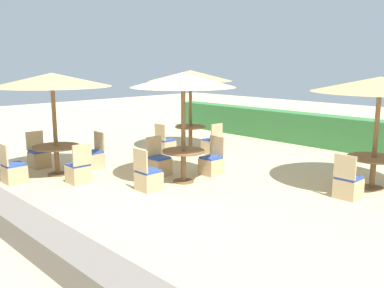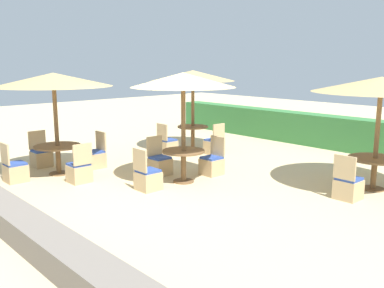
# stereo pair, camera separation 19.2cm
# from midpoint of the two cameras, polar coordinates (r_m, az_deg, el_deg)

# --- Properties ---
(ground_plane) EXTENTS (40.00, 40.00, 0.00)m
(ground_plane) POSITION_cam_midpoint_polar(r_m,az_deg,el_deg) (9.51, -3.21, -5.82)
(ground_plane) COLOR #D1BA8C
(hedge_row) EXTENTS (13.00, 0.70, 1.03)m
(hedge_row) POSITION_cam_midpoint_polar(r_m,az_deg,el_deg) (14.40, 16.98, 1.64)
(hedge_row) COLOR #387A3D
(hedge_row) RESTS_ON ground_plane
(stone_border) EXTENTS (10.00, 0.56, 0.41)m
(stone_border) POSITION_cam_midpoint_polar(r_m,az_deg,el_deg) (7.77, -23.47, -9.09)
(stone_border) COLOR slate
(stone_border) RESTS_ON ground_plane
(parasol_back_right) EXTENTS (2.85, 2.85, 2.43)m
(parasol_back_right) POSITION_cam_midpoint_polar(r_m,az_deg,el_deg) (9.83, 23.29, 7.28)
(parasol_back_right) COLOR brown
(parasol_back_right) RESTS_ON ground_plane
(round_table_back_right) EXTENTS (1.12, 1.12, 0.70)m
(round_table_back_right) POSITION_cam_midpoint_polar(r_m,az_deg,el_deg) (10.07, 22.55, -2.39)
(round_table_back_right) COLOR brown
(round_table_back_right) RESTS_ON ground_plane
(patio_chair_back_right_south) EXTENTS (0.46, 0.46, 0.93)m
(patio_chair_back_right_south) POSITION_cam_midpoint_polar(r_m,az_deg,el_deg) (9.24, 19.52, -5.26)
(patio_chair_back_right_south) COLOR tan
(patio_chair_back_right_south) RESTS_ON ground_plane
(parasol_back_left) EXTENTS (2.57, 2.57, 2.46)m
(parasol_back_left) POSITION_cam_midpoint_polar(r_m,az_deg,el_deg) (13.19, -0.64, 9.06)
(parasol_back_left) COLOR brown
(parasol_back_left) RESTS_ON ground_plane
(round_table_back_left) EXTENTS (0.95, 0.95, 0.74)m
(round_table_back_left) POSITION_cam_midpoint_polar(r_m,az_deg,el_deg) (13.36, -0.62, 1.62)
(round_table_back_left) COLOR brown
(round_table_back_left) RESTS_ON ground_plane
(patio_chair_back_left_south) EXTENTS (0.46, 0.46, 0.93)m
(patio_chair_back_left_south) POSITION_cam_midpoint_polar(r_m,az_deg,el_deg) (12.80, -4.03, -0.19)
(patio_chair_back_left_south) COLOR tan
(patio_chair_back_left_south) RESTS_ON ground_plane
(patio_chair_back_left_east) EXTENTS (0.46, 0.46, 0.93)m
(patio_chair_back_left_east) POSITION_cam_midpoint_polar(r_m,az_deg,el_deg) (12.82, 2.24, -0.15)
(patio_chair_back_left_east) COLOR tan
(patio_chair_back_left_east) RESTS_ON ground_plane
(parasol_front_left) EXTENTS (2.78, 2.78, 2.47)m
(parasol_front_left) POSITION_cam_midpoint_polar(r_m,az_deg,el_deg) (10.73, -18.67, 8.07)
(parasol_front_left) COLOR brown
(parasol_front_left) RESTS_ON ground_plane
(round_table_front_left) EXTENTS (1.12, 1.12, 0.72)m
(round_table_front_left) POSITION_cam_midpoint_polar(r_m,az_deg,el_deg) (10.94, -18.11, -0.98)
(round_table_front_left) COLOR brown
(round_table_front_left) RESTS_ON ground_plane
(patio_chair_front_left_north) EXTENTS (0.46, 0.46, 0.93)m
(patio_chair_front_left_north) POSITION_cam_midpoint_polar(r_m,az_deg,el_deg) (11.43, -13.46, -1.85)
(patio_chair_front_left_north) COLOR tan
(patio_chair_front_left_north) RESTS_ON ground_plane
(patio_chair_front_left_west) EXTENTS (0.46, 0.46, 0.93)m
(patio_chair_front_left_west) POSITION_cam_midpoint_polar(r_m,az_deg,el_deg) (11.95, -20.17, -1.67)
(patio_chair_front_left_west) COLOR tan
(patio_chair_front_left_west) RESTS_ON ground_plane
(patio_chair_front_left_south) EXTENTS (0.46, 0.46, 0.93)m
(patio_chair_front_left_south) POSITION_cam_midpoint_polar(r_m,az_deg,el_deg) (10.64, -23.19, -3.40)
(patio_chair_front_left_south) COLOR tan
(patio_chair_front_left_south) RESTS_ON ground_plane
(patio_chair_front_left_east) EXTENTS (0.46, 0.46, 0.93)m
(patio_chair_front_left_east) POSITION_cam_midpoint_polar(r_m,az_deg,el_deg) (10.14, -15.39, -3.59)
(patio_chair_front_left_east) COLOR tan
(patio_chair_front_left_east) RESTS_ON ground_plane
(parasol_center) EXTENTS (2.35, 2.35, 2.50)m
(parasol_center) POSITION_cam_midpoint_polar(r_m,az_deg,el_deg) (9.54, -1.77, 8.46)
(parasol_center) COLOR brown
(parasol_center) RESTS_ON ground_plane
(round_table_center) EXTENTS (0.97, 0.97, 0.75)m
(round_table_center) POSITION_cam_midpoint_polar(r_m,az_deg,el_deg) (9.78, -1.71, -1.87)
(round_table_center) COLOR brown
(round_table_center) RESTS_ON ground_plane
(patio_chair_center_west) EXTENTS (0.46, 0.46, 0.93)m
(patio_chair_center_west) POSITION_cam_midpoint_polar(r_m,az_deg,el_deg) (10.52, -4.96, -2.69)
(patio_chair_center_west) COLOR tan
(patio_chair_center_west) RESTS_ON ground_plane
(patio_chair_center_north) EXTENTS (0.46, 0.46, 0.93)m
(patio_chair_center_north) POSITION_cam_midpoint_polar(r_m,az_deg,el_deg) (10.51, 2.09, -2.68)
(patio_chair_center_north) COLOR tan
(patio_chair_center_north) RESTS_ON ground_plane
(patio_chair_center_south) EXTENTS (0.46, 0.46, 0.93)m
(patio_chair_center_south) POSITION_cam_midpoint_polar(r_m,az_deg,el_deg) (9.29, -6.48, -4.58)
(patio_chair_center_south) COLOR tan
(patio_chair_center_south) RESTS_ON ground_plane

